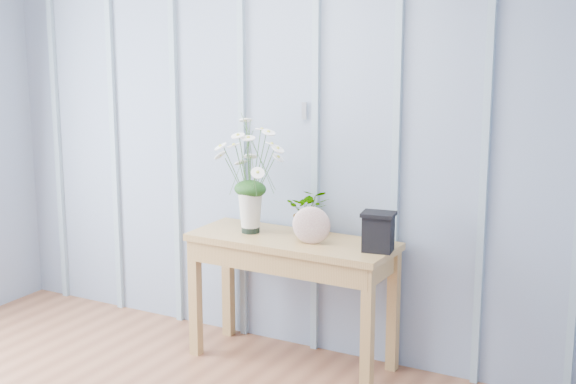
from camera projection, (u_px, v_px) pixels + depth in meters
The scene contains 6 objects.
room_shell at pixel (132, 21), 3.93m from camera, with size 4.00×4.50×2.50m.
sideboard at pixel (292, 258), 5.04m from camera, with size 1.20×0.45×0.75m.
daisy_vase at pixel (250, 162), 5.05m from camera, with size 0.47×0.36×0.67m.
spider_plant at pixel (309, 211), 5.07m from camera, with size 0.25×0.22×0.28m, color #123A11.
felt_disc_vessel at pixel (311, 225), 4.88m from camera, with size 0.21×0.06×0.21m, color #945258.
carved_box at pixel (378, 231), 4.74m from camera, with size 0.20×0.17×0.22m.
Camera 1 is at (2.54, -2.25, 2.10)m, focal length 55.00 mm.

